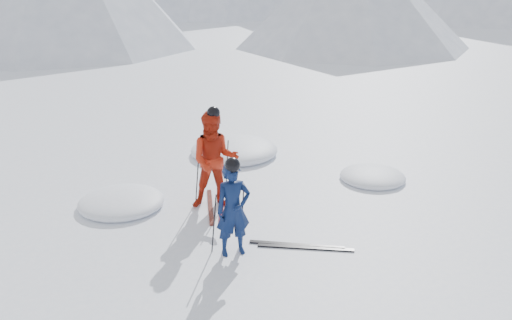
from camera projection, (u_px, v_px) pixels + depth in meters
name	position (u px, v px, depth m)	size (l,w,h in m)	color
ground	(346.00, 207.00, 11.20)	(160.00, 160.00, 0.00)	white
skier_blue	(233.00, 210.00, 9.13)	(0.60, 0.40, 1.65)	#0B1A44
skier_red	(215.00, 161.00, 10.87)	(0.98, 0.76, 2.02)	#B1220E
pole_blue_left	(214.00, 224.00, 9.25)	(0.02, 0.02, 1.10)	black
pole_blue_right	(242.00, 216.00, 9.53)	(0.02, 0.02, 1.10)	black
pole_red_left	(198.00, 174.00, 11.10)	(0.02, 0.02, 1.35)	black
pole_red_right	(227.00, 172.00, 11.22)	(0.02, 0.02, 1.35)	black
ski_worn_left	(210.00, 206.00, 11.17)	(0.09, 1.70, 0.03)	black
ski_worn_right	(222.00, 205.00, 11.25)	(0.09, 1.70, 0.03)	black
ski_loose_a	(297.00, 245.00, 9.65)	(0.09, 1.70, 0.03)	black
ski_loose_b	(306.00, 248.00, 9.55)	(0.09, 1.70, 0.03)	black
snow_lumps	(231.00, 170.00, 13.20)	(7.29, 4.77, 0.50)	white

